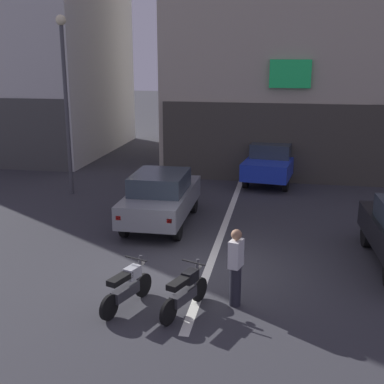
# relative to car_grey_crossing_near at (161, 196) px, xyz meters

# --- Properties ---
(ground_plane) EXTENTS (120.00, 120.00, 0.00)m
(ground_plane) POSITION_rel_car_grey_crossing_near_xyz_m (1.94, -3.19, -0.89)
(ground_plane) COLOR #333338
(lane_centre_line) EXTENTS (0.20, 18.00, 0.01)m
(lane_centre_line) POSITION_rel_car_grey_crossing_near_xyz_m (1.94, 2.81, -0.88)
(lane_centre_line) COLOR silver
(lane_centre_line) RESTS_ON ground
(building_mid_block) EXTENTS (10.11, 10.13, 13.58)m
(building_mid_block) POSITION_rel_car_grey_crossing_near_xyz_m (3.50, 10.94, 5.89)
(building_mid_block) COLOR #B2A893
(building_mid_block) RESTS_ON ground
(car_grey_crossing_near) EXTENTS (1.78, 4.11, 1.64)m
(car_grey_crossing_near) POSITION_rel_car_grey_crossing_near_xyz_m (0.00, 0.00, 0.00)
(car_grey_crossing_near) COLOR black
(car_grey_crossing_near) RESTS_ON ground
(car_blue_down_street) EXTENTS (2.28, 4.29, 1.64)m
(car_blue_down_street) POSITION_rel_car_grey_crossing_near_xyz_m (3.16, 6.03, 0.00)
(car_blue_down_street) COLOR black
(car_blue_down_street) RESTS_ON ground
(street_lamp) EXTENTS (0.36, 0.36, 6.38)m
(street_lamp) POSITION_rel_car_grey_crossing_near_xyz_m (-4.14, 2.79, 3.03)
(street_lamp) COLOR #47474C
(street_lamp) RESTS_ON ground
(motorcycle_silver_row_leftmost) EXTENTS (0.70, 1.59, 0.98)m
(motorcycle_silver_row_leftmost) POSITION_rel_car_grey_crossing_near_xyz_m (0.58, -5.28, -0.43)
(motorcycle_silver_row_leftmost) COLOR black
(motorcycle_silver_row_leftmost) RESTS_ON ground
(motorcycle_black_row_left_mid) EXTENTS (0.73, 1.58, 0.98)m
(motorcycle_black_row_left_mid) POSITION_rel_car_grey_crossing_near_xyz_m (1.79, -5.25, -0.43)
(motorcycle_black_row_left_mid) COLOR black
(motorcycle_black_row_left_mid) RESTS_ON ground
(person_by_motorcycles) EXTENTS (0.31, 0.41, 1.67)m
(person_by_motorcycles) POSITION_rel_car_grey_crossing_near_xyz_m (2.76, -4.79, -0.03)
(person_by_motorcycles) COLOR #23232D
(person_by_motorcycles) RESTS_ON ground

